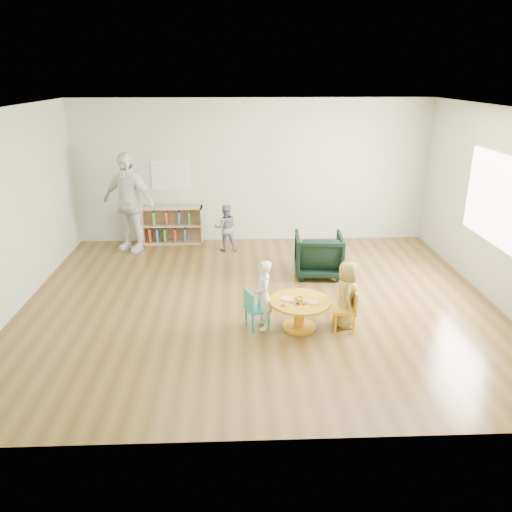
# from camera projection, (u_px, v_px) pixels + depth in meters

# --- Properties ---
(room) EXTENTS (7.10, 7.00, 2.80)m
(room) POSITION_uv_depth(u_px,v_px,m) (260.00, 177.00, 6.84)
(room) COLOR brown
(room) RESTS_ON ground
(activity_table) EXTENTS (0.81, 0.81, 0.45)m
(activity_table) POSITION_uv_depth(u_px,v_px,m) (300.00, 309.00, 6.64)
(activity_table) COLOR orange
(activity_table) RESTS_ON ground
(kid_chair_left) EXTENTS (0.38, 0.38, 0.54)m
(kid_chair_left) POSITION_uv_depth(u_px,v_px,m) (255.00, 308.00, 6.66)
(kid_chair_left) COLOR teal
(kid_chair_left) RESTS_ON ground
(kid_chair_right) EXTENTS (0.34, 0.34, 0.57)m
(kid_chair_right) POSITION_uv_depth(u_px,v_px,m) (348.00, 308.00, 6.62)
(kid_chair_right) COLOR orange
(kid_chair_right) RESTS_ON ground
(bookshelf) EXTENTS (1.20, 0.30, 0.75)m
(bookshelf) POSITION_uv_depth(u_px,v_px,m) (172.00, 225.00, 9.99)
(bookshelf) COLOR tan
(bookshelf) RESTS_ON ground
(alphabet_poster) EXTENTS (0.74, 0.01, 0.54)m
(alphabet_poster) POSITION_uv_depth(u_px,v_px,m) (171.00, 175.00, 9.76)
(alphabet_poster) COLOR white
(alphabet_poster) RESTS_ON ground
(armchair) EXTENTS (0.83, 0.85, 0.72)m
(armchair) POSITION_uv_depth(u_px,v_px,m) (318.00, 255.00, 8.39)
(armchair) COLOR black
(armchair) RESTS_ON ground
(child_left) EXTENTS (0.26, 0.37, 0.96)m
(child_left) POSITION_uv_depth(u_px,v_px,m) (263.00, 295.00, 6.58)
(child_left) COLOR white
(child_left) RESTS_ON ground
(child_right) EXTENTS (0.34, 0.48, 0.92)m
(child_right) POSITION_uv_depth(u_px,v_px,m) (346.00, 294.00, 6.65)
(child_right) COLOR yellow
(child_right) RESTS_ON ground
(toddler) EXTENTS (0.46, 0.37, 0.91)m
(toddler) POSITION_uv_depth(u_px,v_px,m) (226.00, 228.00, 9.52)
(toddler) COLOR #171F3A
(toddler) RESTS_ON ground
(adult_caretaker) EXTENTS (1.20, 0.88, 1.89)m
(adult_caretaker) POSITION_uv_depth(u_px,v_px,m) (128.00, 202.00, 9.39)
(adult_caretaker) COLOR white
(adult_caretaker) RESTS_ON ground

